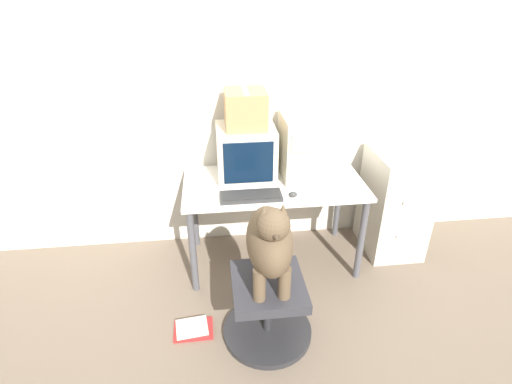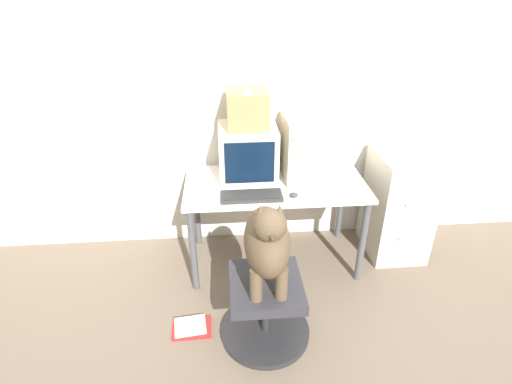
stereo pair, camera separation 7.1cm
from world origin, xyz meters
name	(u,v)px [view 1 (the left image)]	position (x,y,z in m)	size (l,w,h in m)	color
ground_plane	(279,287)	(0.00, 0.00, 0.00)	(12.00, 12.00, 0.00)	#6B5B4C
wall_back	(267,91)	(0.00, 0.75, 1.30)	(8.00, 0.05, 2.60)	silver
desk	(274,192)	(0.00, 0.34, 0.63)	(1.34, 0.68, 0.72)	silver
crt_monitor	(246,152)	(-0.19, 0.47, 0.92)	(0.43, 0.40, 0.39)	beige
pc_tower	(294,146)	(0.17, 0.45, 0.96)	(0.18, 0.43, 0.47)	beige
keyboard	(251,196)	(-0.19, 0.12, 0.74)	(0.43, 0.17, 0.03)	#2D2D2D
computer_mouse	(293,194)	(0.10, 0.11, 0.74)	(0.06, 0.05, 0.04)	#333333
office_chair	(268,308)	(-0.15, -0.43, 0.22)	(0.58, 0.58, 0.44)	#262628
dog	(270,241)	(-0.15, -0.46, 0.77)	(0.26, 0.49, 0.62)	brown
filing_cabinet	(394,202)	(1.02, 0.41, 0.44)	(0.43, 0.54, 0.88)	#B7B2A3
cardboard_box	(245,109)	(-0.19, 0.47, 1.25)	(0.29, 0.31, 0.27)	#A87F51
book_stack_floor	(193,329)	(-0.64, -0.35, 0.02)	(0.26, 0.19, 0.04)	red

